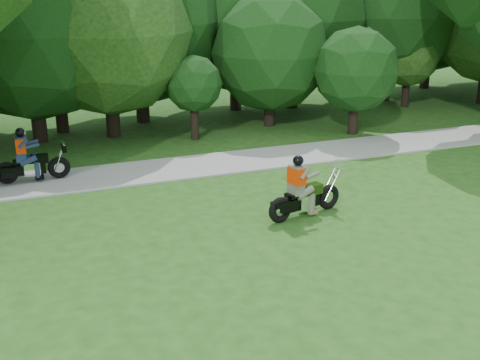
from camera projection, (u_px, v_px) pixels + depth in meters
ground at (427, 265)px, 11.96m from camera, size 100.00×100.00×0.00m
walkway at (265, 158)px, 19.01m from camera, size 60.00×2.20×0.06m
tree_line at (240, 27)px, 23.94m from camera, size 39.50×11.51×7.15m
chopper_motorcycle at (302, 194)px, 14.26m from camera, size 2.15×0.87×1.55m
touring_motorcycle at (28, 162)px, 16.58m from camera, size 2.02×0.57×1.54m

